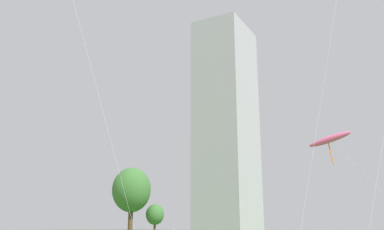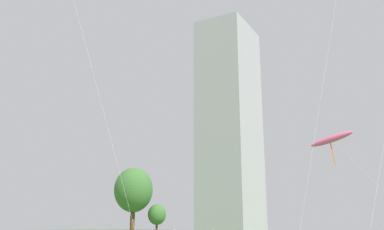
{
  "view_description": "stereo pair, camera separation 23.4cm",
  "coord_description": "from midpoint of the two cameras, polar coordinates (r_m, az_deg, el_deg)",
  "views": [
    {
      "loc": [
        10.02,
        -15.48,
        2.08
      ],
      "look_at": [
        -2.22,
        6.34,
        8.73
      ],
      "focal_mm": 38.75,
      "sensor_mm": 36.0,
      "label": 1
    },
    {
      "loc": [
        10.22,
        -15.36,
        2.08
      ],
      "look_at": [
        -2.22,
        6.34,
        8.73
      ],
      "focal_mm": 38.75,
      "sensor_mm": 36.0,
      "label": 2
    }
  ],
  "objects": [
    {
      "name": "park_tree_1",
      "position": [
        48.91,
        -8.47,
        -10.2
      ],
      "size": [
        4.43,
        4.43,
        8.54
      ],
      "color": "brown",
      "rests_on": "ground"
    },
    {
      "name": "distant_highrise_0",
      "position": [
        140.52,
        4.73,
        -1.28
      ],
      "size": [
        16.52,
        21.39,
        70.12
      ],
      "primitive_type": "cube",
      "rotation": [
        0.0,
        0.0,
        0.01
      ],
      "color": "#A8A8AD",
      "rests_on": "ground"
    },
    {
      "name": "kite_flying_0",
      "position": [
        45.14,
        18.29,
        -3.21
      ],
      "size": [
        10.81,
        3.09,
        11.54
      ],
      "color": "silver",
      "rests_on": "ground"
    },
    {
      "name": "park_tree_0",
      "position": [
        49.04,
        -5.27,
        -13.52
      ],
      "size": [
        2.08,
        2.08,
        4.41
      ],
      "color": "brown",
      "rests_on": "ground"
    }
  ]
}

